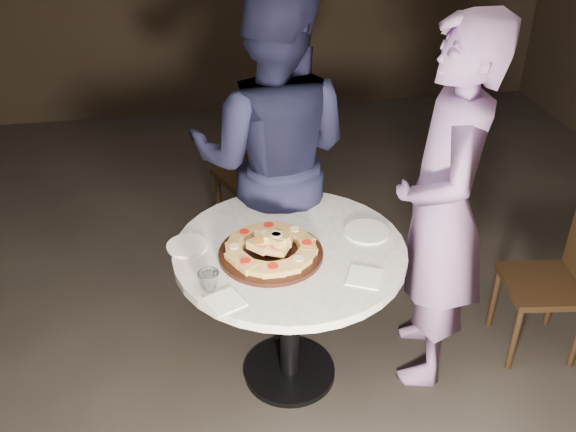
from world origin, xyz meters
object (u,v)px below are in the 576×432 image
(table, at_px, (290,274))
(focaccia_pile, at_px, (272,246))
(serving_board, at_px, (271,254))
(diner_navy, at_px, (272,159))
(chair_right, at_px, (562,275))
(diner_teal, at_px, (442,212))
(chair_far, at_px, (267,172))
(water_glass, at_px, (209,280))

(table, xyz_separation_m, focaccia_pile, (-0.09, -0.04, 0.19))
(serving_board, bearing_deg, diner_navy, 80.61)
(chair_right, relative_size, diner_navy, 0.44)
(diner_navy, bearing_deg, diner_teal, 154.00)
(serving_board, distance_m, diner_teal, 0.77)
(chair_far, distance_m, diner_navy, 0.61)
(focaccia_pile, bearing_deg, diner_navy, 80.96)
(serving_board, distance_m, chair_right, 1.46)
(table, distance_m, focaccia_pile, 0.21)
(water_glass, height_order, chair_far, chair_far)
(table, bearing_deg, serving_board, -154.00)
(chair_far, bearing_deg, chair_right, 114.94)
(chair_far, bearing_deg, diner_teal, 95.17)
(chair_far, bearing_deg, serving_board, 58.79)
(serving_board, relative_size, diner_navy, 0.25)
(serving_board, bearing_deg, chair_right, 0.97)
(focaccia_pile, distance_m, water_glass, 0.33)
(focaccia_pile, xyz_separation_m, diner_navy, (0.10, 0.64, 0.08))
(table, xyz_separation_m, chair_far, (0.06, 1.10, -0.07))
(serving_board, distance_m, chair_far, 1.18)
(water_glass, relative_size, diner_navy, 0.05)
(chair_right, bearing_deg, water_glass, -75.79)
(diner_navy, distance_m, diner_teal, 0.90)
(chair_right, height_order, diner_teal, diner_teal)
(serving_board, relative_size, water_glass, 5.28)
(chair_far, relative_size, diner_teal, 0.54)
(diner_navy, xyz_separation_m, diner_teal, (0.66, -0.61, -0.01))
(water_glass, height_order, diner_navy, diner_navy)
(table, relative_size, serving_board, 2.71)
(focaccia_pile, bearing_deg, chair_far, 82.92)
(chair_right, bearing_deg, table, -83.45)
(chair_right, height_order, diner_navy, diner_navy)
(table, bearing_deg, diner_navy, 88.44)
(table, relative_size, chair_far, 1.27)
(focaccia_pile, distance_m, chair_far, 1.18)
(water_glass, distance_m, diner_navy, 0.91)
(focaccia_pile, xyz_separation_m, water_glass, (-0.28, -0.18, -0.01))
(table, distance_m, diner_navy, 0.66)
(serving_board, height_order, water_glass, water_glass)
(water_glass, distance_m, chair_far, 1.41)
(diner_navy, relative_size, diner_teal, 1.01)
(water_glass, xyz_separation_m, chair_far, (0.42, 1.32, -0.25))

